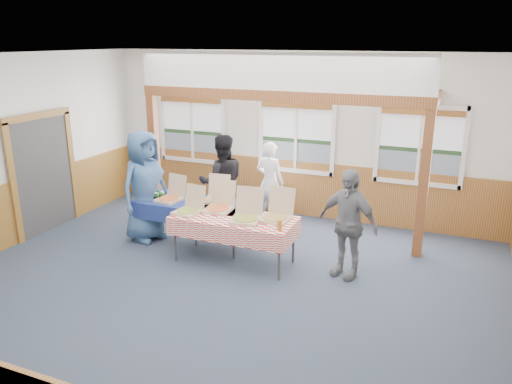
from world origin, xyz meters
TOP-DOWN VIEW (x-y plane):
  - floor at (0.00, 0.00)m, footprint 8.00×8.00m
  - ceiling at (0.00, 0.00)m, footprint 8.00×8.00m
  - wall_back at (0.00, 3.50)m, footprint 8.00×0.00m
  - wainscot_back at (0.00, 3.48)m, footprint 7.98×0.05m
  - wainscot_left at (-3.98, 0.00)m, footprint 0.05×6.98m
  - cased_opening at (-3.96, 0.90)m, footprint 0.06×1.30m
  - window_left at (-2.30, 3.46)m, footprint 1.56×0.10m
  - window_mid at (0.00, 3.46)m, footprint 1.56×0.10m
  - window_right at (2.30, 3.46)m, footprint 1.56×0.10m
  - post_left at (-2.50, 2.30)m, footprint 0.15×0.15m
  - post_right at (2.50, 2.30)m, footprint 0.15×0.15m
  - cross_beam at (0.00, 2.30)m, footprint 5.15×0.18m
  - table_left at (-1.13, 1.37)m, footprint 2.13×1.31m
  - table_right at (-0.17, 0.92)m, footprint 2.08×1.30m
  - pizza_box_a at (-1.52, 1.26)m, footprint 0.45×0.52m
  - pizza_box_b at (-0.78, 1.53)m, footprint 0.45×0.52m
  - pizza_box_c at (-0.91, 0.82)m, footprint 0.43×0.51m
  - pizza_box_d at (-0.52, 1.12)m, footprint 0.44×0.53m
  - pizza_box_e at (0.08, 0.85)m, footprint 0.50×0.59m
  - pizza_box_f at (0.49, 1.07)m, footprint 0.45×0.54m
  - veggie_tray at (-1.88, 1.37)m, footprint 0.38×0.38m
  - drink_glass at (0.68, 0.67)m, footprint 0.07×0.07m
  - woman_white at (-0.32, 2.88)m, footprint 0.62×0.45m
  - woman_black at (-1.00, 2.21)m, footprint 1.09×1.04m
  - man_blue at (-1.99, 1.20)m, footprint 0.84×1.08m
  - person_grey at (1.57, 1.15)m, footprint 1.05×0.71m

SIDE VIEW (x-z plane):
  - floor at x=0.00m, z-range 0.00..0.00m
  - wainscot_back at x=0.00m, z-range 0.00..1.10m
  - wainscot_left at x=-3.98m, z-range 0.00..1.10m
  - table_right at x=-0.17m, z-range 0.32..1.08m
  - table_left at x=-1.13m, z-range 0.33..1.08m
  - woman_white at x=-0.32m, z-range 0.00..1.57m
  - veggie_tray at x=-1.88m, z-range 0.74..0.83m
  - pizza_box_c at x=-0.91m, z-range 0.62..1.03m
  - pizza_box_a at x=-1.52m, z-range 0.61..1.03m
  - pizza_box_b at x=-0.78m, z-range 0.61..1.03m
  - pizza_box_d at x=-0.52m, z-range 0.60..1.05m
  - pizza_box_f at x=0.49m, z-range 0.60..1.05m
  - pizza_box_e at x=0.08m, z-range 0.59..1.06m
  - person_grey at x=1.57m, z-range 0.00..1.65m
  - drink_glass at x=0.68m, z-range 0.76..0.91m
  - woman_black at x=-1.00m, z-range 0.00..1.78m
  - man_blue at x=-1.99m, z-range 0.00..1.95m
  - cased_opening at x=-3.96m, z-range 0.00..2.10m
  - post_left at x=-2.50m, z-range 0.00..2.40m
  - post_right at x=2.50m, z-range 0.00..2.40m
  - wall_back at x=0.00m, z-range -2.40..5.60m
  - window_left at x=-2.30m, z-range 0.95..2.41m
  - window_mid at x=0.00m, z-range 0.95..2.41m
  - window_right at x=2.30m, z-range 0.95..2.41m
  - cross_beam at x=0.00m, z-range 2.40..2.58m
  - ceiling at x=0.00m, z-range 3.20..3.20m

